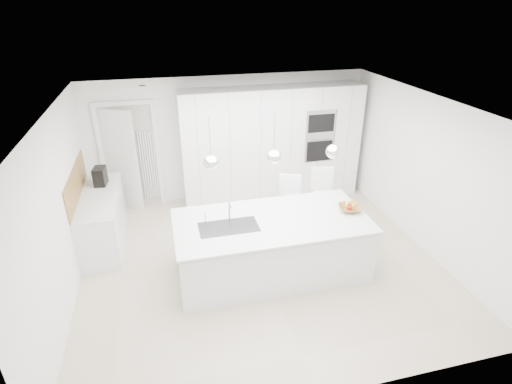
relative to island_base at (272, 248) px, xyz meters
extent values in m
plane|color=beige|center=(-0.10, 0.30, -0.43)|extent=(5.50, 5.50, 0.00)
plane|color=white|center=(-0.10, 2.80, 0.82)|extent=(5.50, 0.00, 5.50)
plane|color=white|center=(-2.85, 0.30, 0.82)|extent=(0.00, 5.00, 5.00)
plane|color=white|center=(-0.10, 0.30, 2.07)|extent=(5.50, 5.50, 0.00)
cube|color=white|center=(0.70, 2.50, 0.72)|extent=(3.60, 0.60, 2.30)
cube|color=white|center=(-2.30, 2.72, 0.57)|extent=(0.76, 0.38, 2.00)
cube|color=white|center=(-2.55, 1.50, 0.00)|extent=(0.60, 1.80, 0.86)
cube|color=white|center=(-2.55, 1.50, 0.45)|extent=(0.62, 1.82, 0.04)
cube|color=olive|center=(-2.84, 1.50, 0.72)|extent=(0.02, 1.80, 0.50)
cube|color=white|center=(0.00, 0.00, 0.00)|extent=(2.80, 1.20, 0.86)
cube|color=white|center=(0.00, 0.05, 0.45)|extent=(2.84, 1.40, 0.04)
cylinder|color=white|center=(-0.60, 0.20, 0.62)|extent=(0.02, 0.02, 0.30)
sphere|color=white|center=(-0.85, 0.00, 1.47)|extent=(0.20, 0.20, 0.20)
sphere|color=white|center=(0.00, 0.00, 1.47)|extent=(0.20, 0.20, 0.20)
sphere|color=white|center=(0.85, 0.00, 1.47)|extent=(0.20, 0.20, 0.20)
imported|color=olive|center=(1.22, 0.03, 0.51)|extent=(0.40, 0.40, 0.08)
cube|color=black|center=(-2.53, 1.93, 0.63)|extent=(0.22, 0.31, 0.31)
sphere|color=#A7160F|center=(1.20, -0.01, 0.54)|extent=(0.08, 0.08, 0.08)
sphere|color=#A7160F|center=(1.23, 0.05, 0.54)|extent=(0.07, 0.07, 0.07)
torus|color=yellow|center=(1.23, 0.03, 0.58)|extent=(0.23, 0.17, 0.21)
camera|label=1|loc=(-1.44, -4.79, 3.42)|focal=28.00mm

